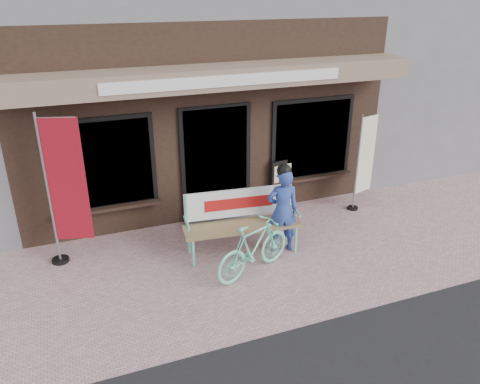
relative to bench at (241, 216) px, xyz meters
name	(u,v)px	position (x,y,z in m)	size (l,w,h in m)	color
ground	(256,269)	(0.01, -0.67, -0.62)	(70.00, 70.00, 0.00)	#CA9B9F
storefront	(173,41)	(0.01, 4.30, 2.37)	(7.00, 6.77, 6.00)	black
neighbor_right_near	(451,35)	(8.51, 4.83, 2.18)	(10.00, 7.00, 5.60)	slate
bench	(241,216)	(0.00, 0.00, 0.00)	(1.99, 0.71, 1.06)	#71DEBE
person	(283,209)	(0.64, -0.25, 0.14)	(0.59, 0.45, 1.55)	#2D439B
bicycle	(254,248)	(-0.08, -0.74, -0.18)	(0.42, 1.47, 0.88)	#71DEBE
nobori_red	(65,189)	(-2.65, 0.61, 0.66)	(0.74, 0.35, 2.48)	gray
nobori_cream	(364,160)	(2.86, 0.70, 0.38)	(0.58, 0.27, 1.95)	gray
menu_stand	(281,183)	(1.35, 1.29, -0.11)	(0.51, 0.22, 1.00)	black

